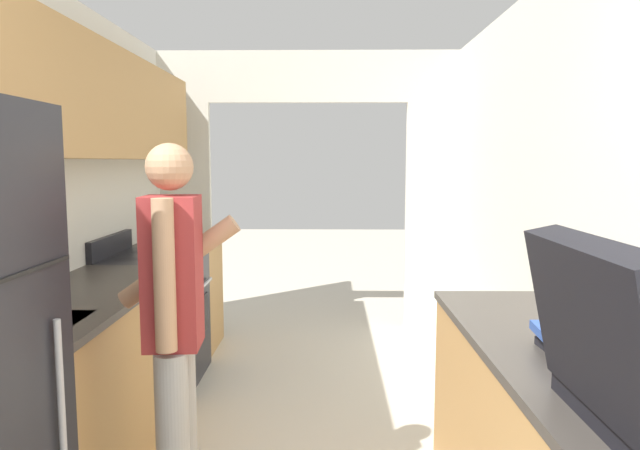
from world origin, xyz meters
name	(u,v)px	position (x,y,z in m)	size (l,w,h in m)	color
wall_left	(20,171)	(-1.29, 1.97, 1.49)	(0.38, 6.77, 2.50)	silver
wall_right	(615,231)	(1.36, 1.58, 1.25)	(0.06, 6.77, 2.50)	silver
wall_far_with_doorway	(308,170)	(0.00, 4.40, 1.45)	(3.06, 0.06, 2.50)	silver
counter_left	(118,350)	(-1.03, 2.43, 0.44)	(0.62, 3.05, 0.89)	#B2844C
range_oven	(155,317)	(-1.02, 3.11, 0.45)	(0.66, 0.73, 1.03)	black
person	(174,332)	(-0.42, 1.45, 0.86)	(0.52, 0.39, 1.60)	#9E9E9E
book_stack	(576,342)	(1.02, 1.11, 0.93)	(0.24, 0.26, 0.09)	black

